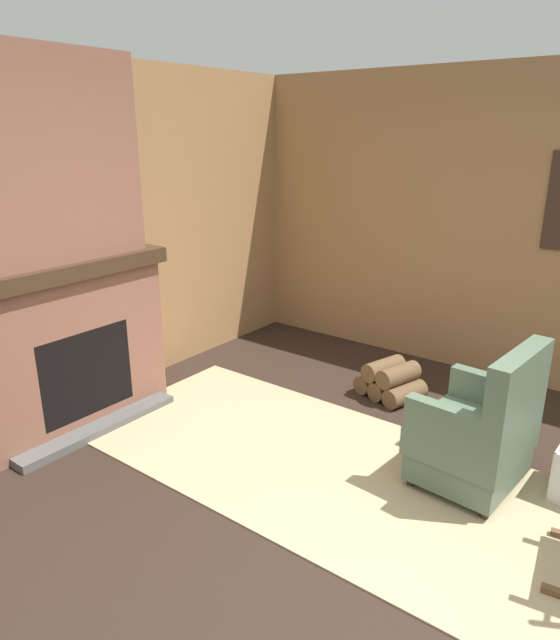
# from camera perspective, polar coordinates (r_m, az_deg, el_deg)

# --- Properties ---
(ground_plane) EXTENTS (14.00, 14.00, 0.00)m
(ground_plane) POSITION_cam_1_polar(r_m,az_deg,el_deg) (3.17, 9.39, -23.19)
(ground_plane) COLOR #2D2119
(wood_panel_wall_left) EXTENTS (0.06, 6.12, 2.62)m
(wood_panel_wall_left) POSITION_cam_1_polar(r_m,az_deg,el_deg) (4.45, -23.28, 6.84)
(wood_panel_wall_left) COLOR #9E7247
(wood_panel_wall_left) RESTS_ON ground
(wood_panel_wall_back) EXTENTS (6.12, 0.09, 2.62)m
(wood_panel_wall_back) POSITION_cam_1_polar(r_m,az_deg,el_deg) (5.10, 25.44, 7.91)
(wood_panel_wall_back) COLOR #9E7247
(wood_panel_wall_back) RESTS_ON ground
(fireplace_hearth) EXTENTS (0.65, 1.52, 1.24)m
(fireplace_hearth) POSITION_cam_1_polar(r_m,az_deg,el_deg) (4.41, -20.44, -2.28)
(fireplace_hearth) COLOR brown
(fireplace_hearth) RESTS_ON ground
(chimney_breast) EXTENTS (0.39, 1.25, 1.36)m
(chimney_breast) POSITION_cam_1_polar(r_m,az_deg,el_deg) (4.17, -22.58, 14.75)
(chimney_breast) COLOR brown
(chimney_breast) RESTS_ON fireplace_hearth
(area_rug) EXTENTS (3.74, 1.56, 0.01)m
(area_rug) POSITION_cam_1_polar(r_m,az_deg,el_deg) (3.79, 6.42, -15.02)
(area_rug) COLOR tan
(area_rug) RESTS_ON ground
(armchair) EXTENTS (0.64, 0.72, 0.94)m
(armchair) POSITION_cam_1_polar(r_m,az_deg,el_deg) (3.70, 19.22, -10.73)
(armchair) COLOR #516651
(armchair) RESTS_ON ground
(firewood_stack) EXTENTS (0.57, 0.49, 0.30)m
(firewood_stack) POSITION_cam_1_polar(r_m,az_deg,el_deg) (4.79, 10.98, -6.01)
(firewood_stack) COLOR brown
(firewood_stack) RESTS_ON ground
(storage_case) EXTENTS (0.15, 0.23, 0.14)m
(storage_case) POSITION_cam_1_polar(r_m,az_deg,el_deg) (4.49, -17.48, 7.58)
(storage_case) COLOR brown
(storage_case) RESTS_ON fireplace_hearth
(decorative_plate_on_mantel) EXTENTS (0.07, 0.27, 0.27)m
(decorative_plate_on_mantel) POSITION_cam_1_polar(r_m,az_deg,el_deg) (4.29, -21.90, 7.51)
(decorative_plate_on_mantel) COLOR red
(decorative_plate_on_mantel) RESTS_ON fireplace_hearth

